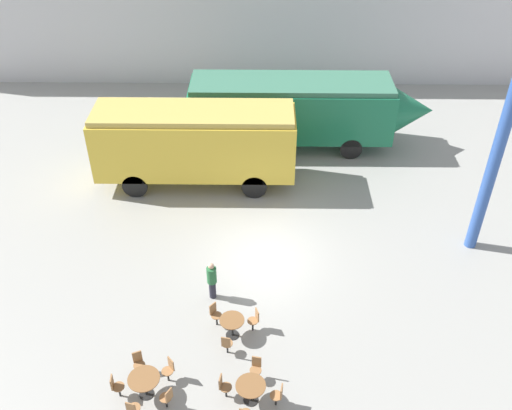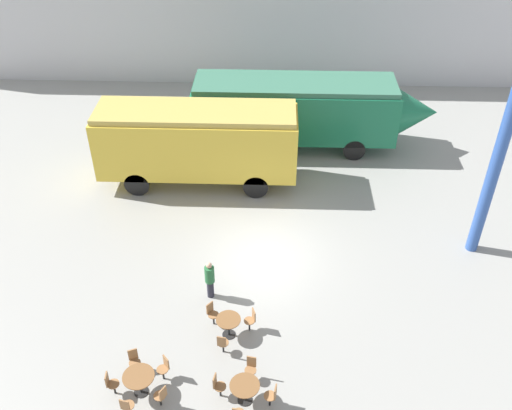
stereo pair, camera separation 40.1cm
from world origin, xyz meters
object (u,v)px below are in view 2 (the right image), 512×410
Objects in this scene: passenger_coach_vintage at (197,140)px; cafe_chair_0 at (212,312)px; streamlined_locomotive at (311,109)px; cafe_table_far at (139,379)px; cafe_table_mid at (245,388)px; cafe_table_near at (228,323)px; visitor_person at (210,279)px.

cafe_chair_0 is (1.38, -8.36, -1.61)m from passenger_coach_vintage.
streamlined_locomotive is 15.53m from cafe_table_far.
streamlined_locomotive is at bearing 112.80° from cafe_chair_0.
cafe_table_mid is 3.09m from cafe_table_far.
passenger_coach_vintage is 8.62m from cafe_chair_0.
cafe_table_near is at bearing -104.02° from streamlined_locomotive.
cafe_table_near is 0.86× the size of cafe_table_far.
cafe_table_far is (-2.44, -2.27, 0.05)m from cafe_table_near.
cafe_table_near is 3.33m from cafe_table_far.
streamlined_locomotive reaches higher than cafe_table_far.
streamlined_locomotive reaches higher than cafe_table_mid.
cafe_table_mid is at bearing -75.00° from cafe_table_near.
cafe_chair_0 is (-0.59, 0.50, -0.06)m from cafe_table_near.
cafe_chair_0 is at bearing -81.99° from visitor_person.
streamlined_locomotive is 12.32× the size of cafe_table_far.
cafe_chair_0 is at bearing 139.92° from cafe_table_near.
streamlined_locomotive is 12.65m from cafe_table_near.
cafe_table_far reaches higher than cafe_table_mid.
streamlined_locomotive is 14.89m from cafe_table_mid.
passenger_coach_vintage is at bearing -146.38° from streamlined_locomotive.
visitor_person reaches higher than cafe_table_near.
streamlined_locomotive is at bearing 75.98° from cafe_table_near.
cafe_table_mid is 3.19m from cafe_chair_0.
passenger_coach_vintage is 9.75× the size of cafe_table_mid.
cafe_table_far is (-0.46, -11.12, -1.50)m from passenger_coach_vintage.
passenger_coach_vintage is at bearing 87.62° from cafe_table_far.
cafe_table_near is 1.91m from visitor_person.
cafe_chair_0 reaches higher than cafe_table_near.
cafe_table_mid is (2.63, -11.29, -1.55)m from passenger_coach_vintage.
visitor_person is at bearing -110.02° from streamlined_locomotive.
streamlined_locomotive reaches higher than cafe_chair_0.
cafe_table_far is 4.34m from visitor_person.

